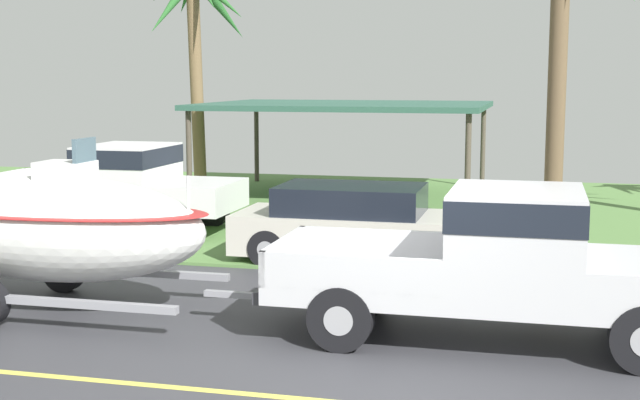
% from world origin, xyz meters
% --- Properties ---
extents(ground, '(36.00, 22.00, 0.11)m').
position_xyz_m(ground, '(0.00, 8.38, -0.01)').
color(ground, '#38383D').
extents(pickup_truck_towing, '(5.53, 2.01, 1.92)m').
position_xyz_m(pickup_truck_towing, '(1.35, 0.76, 1.06)').
color(pickup_truck_towing, silver).
rests_on(pickup_truck_towing, ground).
extents(boat_on_trailer, '(5.73, 2.24, 2.46)m').
position_xyz_m(boat_on_trailer, '(-4.98, 0.76, 1.19)').
color(boat_on_trailer, gray).
rests_on(boat_on_trailer, ground).
extents(parked_pickup_background, '(5.70, 2.13, 1.86)m').
position_xyz_m(parked_pickup_background, '(-6.86, 6.89, 1.04)').
color(parked_pickup_background, silver).
rests_on(parked_pickup_background, ground).
extents(parked_sedan_far, '(4.53, 1.86, 1.38)m').
position_xyz_m(parked_sedan_far, '(-1.42, 5.01, 0.67)').
color(parked_sedan_far, beige).
rests_on(parked_sedan_far, ground).
extents(carport_awning, '(7.44, 5.95, 2.59)m').
position_xyz_m(carport_awning, '(-3.45, 13.20, 2.48)').
color(carport_awning, '#4C4238').
rests_on(carport_awning, ground).
extents(palm_tree_near_left, '(2.76, 2.92, 6.25)m').
position_xyz_m(palm_tree_near_left, '(-7.31, 12.19, 4.69)').
color(palm_tree_near_left, brown).
rests_on(palm_tree_near_left, ground).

